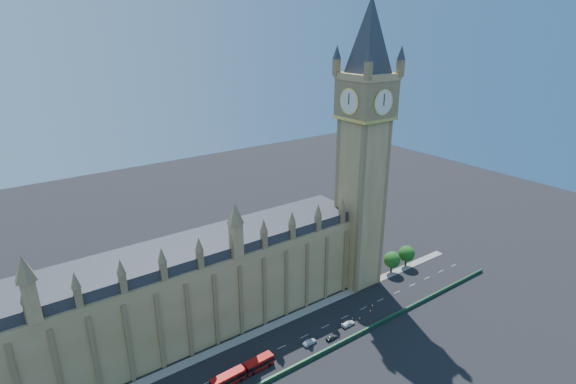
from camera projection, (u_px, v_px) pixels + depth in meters
ground at (293, 342)px, 128.85m from camera, size 400.00×400.00×0.00m
palace_westminster at (177, 294)px, 127.15m from camera, size 120.00×20.00×28.00m
elizabeth_tower at (364, 130)px, 141.66m from camera, size 20.59×20.59×105.00m
bridge_parapet at (313, 357)px, 121.78m from camera, size 160.00×0.60×1.20m
kerb_north at (275, 325)px, 136.07m from camera, size 160.00×3.00×0.16m
tree_east_near at (392, 259)px, 163.25m from camera, size 6.00×6.00×8.50m
tree_east_far at (407, 253)px, 167.64m from camera, size 6.00×6.00×8.50m
red_bus at (243, 371)px, 115.42m from camera, size 18.08×3.32×3.06m
car_grey at (332, 337)px, 129.62m from camera, size 3.78×1.54×1.28m
car_silver at (310, 342)px, 127.52m from camera, size 4.26×1.69×1.38m
car_white at (348, 324)px, 135.64m from camera, size 4.66×2.01×1.34m
cone_a at (371, 311)px, 142.19m from camera, size 0.65×0.65×0.78m
cone_b at (360, 318)px, 138.68m from camera, size 0.57×0.57×0.75m
cone_c at (352, 318)px, 138.63m from camera, size 0.53×0.53×0.64m
cone_d at (372, 305)px, 145.06m from camera, size 0.54×0.54×0.78m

